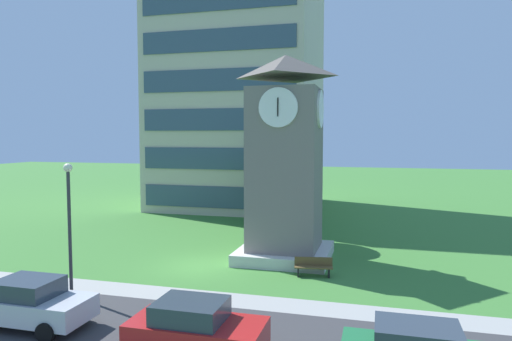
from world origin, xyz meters
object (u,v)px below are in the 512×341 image
Objects in this scene: parked_car_silver at (32,303)px; clock_tower at (285,169)px; tree_streetside at (284,172)px; parked_car_red at (195,328)px; park_bench at (313,267)px; street_lamp at (69,214)px; tree_by_building at (278,165)px.

clock_tower is at bearing 59.10° from parked_car_silver.
clock_tower is at bearing -77.36° from tree_streetside.
parked_car_silver is 6.32m from parked_car_red.
parked_car_red is (-2.31, -8.91, 0.40)m from park_bench.
parked_car_red is (-0.37, -11.67, -4.03)m from clock_tower.
street_lamp reaches higher than park_bench.
parked_car_silver is (-6.67, -11.15, -4.03)m from clock_tower.
park_bench is at bearing -66.97° from tree_streetside.
street_lamp is 17.93m from tree_by_building.
clock_tower reaches higher than parked_car_silver.
street_lamp is 8.29m from parked_car_red.
tree_by_building is 21.02m from parked_car_silver.
clock_tower is 5.56m from park_bench.
street_lamp is 0.79× the size of tree_by_building.
tree_streetside is at bearing -73.79° from tree_by_building.
park_bench is 9.21m from parked_car_red.
parked_car_silver is at bearing 175.35° from parked_car_red.
park_bench is (1.94, -2.76, -4.43)m from clock_tower.
park_bench is 0.27× the size of tree_by_building.
street_lamp reaches higher than parked_car_silver.
park_bench is 11.16m from street_lamp.
parked_car_red is (0.48, -15.47, -3.56)m from tree_streetside.
street_lamp reaches higher than parked_car_red.
tree_streetside is (6.54, 11.90, 0.96)m from street_lamp.
tree_streetside is at bearing 68.74° from parked_car_silver.
tree_by_building reaches higher than street_lamp.
tree_streetside is 16.44m from parked_car_silver.
park_bench is 0.46× the size of parked_car_silver.
tree_streetside is 15.88m from parked_car_red.
street_lamp is 0.87× the size of tree_streetside.
clock_tower is 11.06m from street_lamp.
parked_car_silver is at bearing -120.90° from clock_tower.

